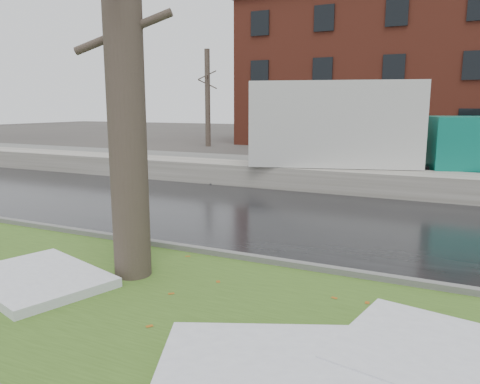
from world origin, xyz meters
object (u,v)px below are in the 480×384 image
at_px(box_truck, 368,132).
at_px(worker, 304,142).
at_px(fire_hydrant, 135,229).
at_px(tree, 123,38).

xyz_separation_m(box_truck, worker, (-2.04, -0.64, -0.34)).
height_order(fire_hydrant, worker, worker).
distance_m(fire_hydrant, worker, 8.77).
relative_size(fire_hydrant, tree, 0.11).
distance_m(box_truck, worker, 2.17).
bearing_deg(worker, tree, 107.33).
height_order(tree, box_truck, tree).
distance_m(tree, box_truck, 10.72).
xyz_separation_m(tree, worker, (-0.31, 9.77, -2.21)).
xyz_separation_m(fire_hydrant, tree, (0.79, -1.08, 3.28)).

